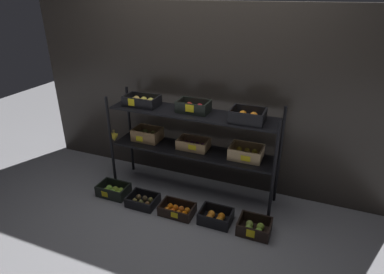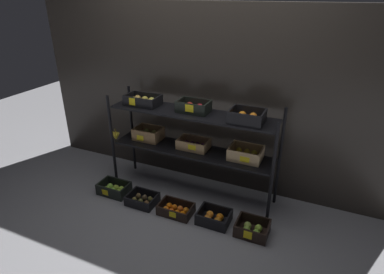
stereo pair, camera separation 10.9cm
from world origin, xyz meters
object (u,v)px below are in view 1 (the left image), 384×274
object	(u,v)px
display_rack	(191,131)
crate_ground_rightmost_apple_green	(254,228)
crate_ground_kiwi	(143,201)
crate_ground_orange	(216,217)
crate_ground_tangerine	(177,210)
crate_ground_apple_green	(114,191)

from	to	relation	value
display_rack	crate_ground_rightmost_apple_green	xyz separation A→B (m)	(0.80, -0.39, -0.71)
crate_ground_kiwi	crate_ground_orange	xyz separation A→B (m)	(0.80, 0.03, 0.01)
crate_ground_tangerine	display_rack	bearing A→B (deg)	91.21
crate_ground_kiwi	crate_ground_tangerine	distance (m)	0.40
crate_ground_tangerine	crate_ground_rightmost_apple_green	world-z (taller)	crate_ground_rightmost_apple_green
crate_ground_kiwi	display_rack	bearing A→B (deg)	46.04
crate_ground_orange	crate_ground_rightmost_apple_green	bearing A→B (deg)	-1.16
display_rack	crate_ground_apple_green	xyz separation A→B (m)	(-0.78, -0.37, -0.71)
display_rack	crate_ground_apple_green	world-z (taller)	display_rack
display_rack	crate_ground_rightmost_apple_green	bearing A→B (deg)	-26.07
display_rack	crate_ground_apple_green	bearing A→B (deg)	-154.45
crate_ground_apple_green	crate_ground_kiwi	distance (m)	0.39
crate_ground_apple_green	crate_ground_kiwi	world-z (taller)	crate_ground_apple_green
display_rack	crate_ground_kiwi	distance (m)	0.91
crate_ground_apple_green	display_rack	bearing A→B (deg)	25.55
crate_ground_kiwi	crate_ground_orange	distance (m)	0.80
crate_ground_kiwi	crate_ground_apple_green	bearing A→B (deg)	175.20
display_rack	crate_ground_rightmost_apple_green	distance (m)	1.13
crate_ground_apple_green	crate_ground_tangerine	size ratio (longest dim) A/B	0.97
crate_ground_apple_green	crate_ground_tangerine	bearing A→B (deg)	-2.77
crate_ground_tangerine	crate_ground_rightmost_apple_green	bearing A→B (deg)	1.69
display_rack	crate_ground_kiwi	xyz separation A→B (m)	(-0.39, -0.41, -0.71)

